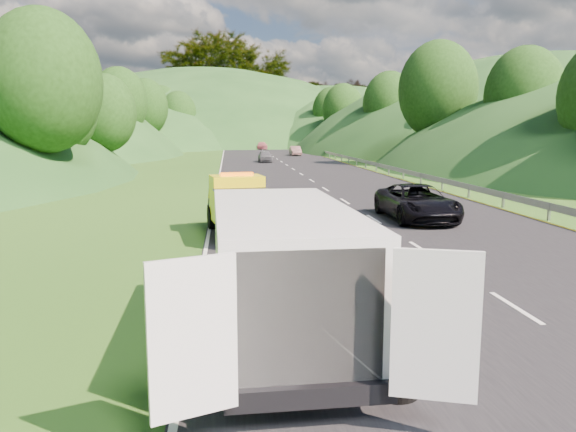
{
  "coord_description": "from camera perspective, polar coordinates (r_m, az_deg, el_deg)",
  "views": [
    {
      "loc": [
        -3.13,
        -13.11,
        3.85
      ],
      "look_at": [
        -1.41,
        3.12,
        1.3
      ],
      "focal_mm": 35.0,
      "sensor_mm": 36.0,
      "label": 1
    }
  ],
  "objects": [
    {
      "name": "dist_car_c",
      "position": [
        104.67,
        -2.68,
        6.77
      ],
      "size": [
        1.92,
        4.73,
        1.37
      ],
      "primitive_type": "imported",
      "color": "#A8545A",
      "rests_on": "ground"
    },
    {
      "name": "spare_tire",
      "position": [
        8.75,
        10.8,
        -17.42
      ],
      "size": [
        0.69,
        0.69,
        0.2
      ],
      "primitive_type": "cylinder",
      "color": "black",
      "rests_on": "ground"
    },
    {
      "name": "dist_car_b",
      "position": [
        80.63,
        0.75,
        6.15
      ],
      "size": [
        1.41,
        4.04,
        1.33
      ],
      "primitive_type": "imported",
      "color": "brown",
      "rests_on": "ground"
    },
    {
      "name": "dist_car_a",
      "position": [
        64.97,
        -2.33,
        5.48
      ],
      "size": [
        1.54,
        3.82,
        1.3
      ],
      "primitive_type": "imported",
      "color": "#4E4E53",
      "rests_on": "ground"
    },
    {
      "name": "white_van",
      "position": [
        10.05,
        -0.73,
        -5.08
      ],
      "size": [
        3.89,
        7.17,
        2.52
      ],
      "rotation": [
        0.0,
        0.0,
        0.03
      ],
      "color": "black",
      "rests_on": "ground"
    },
    {
      "name": "child",
      "position": [
        13.53,
        -5.44,
        -7.7
      ],
      "size": [
        0.46,
        0.38,
        0.89
      ],
      "primitive_type": "imported",
      "rotation": [
        0.0,
        0.0,
        -0.11
      ],
      "color": "tan",
      "rests_on": "ground"
    },
    {
      "name": "road_surface",
      "position": [
        53.6,
        0.54,
        4.78
      ],
      "size": [
        14.0,
        200.0,
        0.02
      ],
      "primitive_type": "cube",
      "color": "black",
      "rests_on": "ground"
    },
    {
      "name": "tow_truck",
      "position": [
        20.22,
        -4.74,
        1.01
      ],
      "size": [
        2.69,
        5.42,
        2.23
      ],
      "rotation": [
        0.0,
        0.0,
        0.16
      ],
      "color": "black",
      "rests_on": "ground"
    },
    {
      "name": "guardrail",
      "position": [
        67.08,
        5.54,
        5.56
      ],
      "size": [
        0.06,
        140.0,
        1.52
      ],
      "primitive_type": "cube",
      "color": "gray",
      "rests_on": "ground"
    },
    {
      "name": "worker",
      "position": [
        9.5,
        8.08,
        -15.14
      ],
      "size": [
        1.28,
        0.8,
        1.91
      ],
      "primitive_type": "imported",
      "rotation": [
        0.0,
        0.0,
        0.08
      ],
      "color": "black",
      "rests_on": "ground"
    },
    {
      "name": "tree_line_right",
      "position": [
        77.73,
        13.68,
        5.8
      ],
      "size": [
        14.0,
        140.0,
        14.0
      ],
      "primitive_type": null,
      "color": "#255117",
      "rests_on": "ground"
    },
    {
      "name": "tree_line_left",
      "position": [
        74.91,
        -18.36,
        5.49
      ],
      "size": [
        14.0,
        140.0,
        14.0
      ],
      "primitive_type": null,
      "color": "#255117",
      "rests_on": "ground"
    },
    {
      "name": "suitcase",
      "position": [
        14.19,
        -8.94,
        -5.85
      ],
      "size": [
        0.38,
        0.3,
        0.54
      ],
      "primitive_type": "cube",
      "rotation": [
        0.0,
        0.0,
        0.4
      ],
      "color": "#66644C",
      "rests_on": "ground"
    },
    {
      "name": "ground",
      "position": [
        14.02,
        7.15,
        -7.14
      ],
      "size": [
        320.0,
        320.0,
        0.0
      ],
      "primitive_type": "plane",
      "color": "#38661E",
      "rests_on": "ground"
    },
    {
      "name": "woman",
      "position": [
        15.0,
        -6.45,
        -6.06
      ],
      "size": [
        0.42,
        0.57,
        1.55
      ],
      "primitive_type": "imported",
      "rotation": [
        0.0,
        0.0,
        1.56
      ],
      "color": "white",
      "rests_on": "ground"
    },
    {
      "name": "hills_backdrop",
      "position": [
        148.17,
        -2.34,
        7.39
      ],
      "size": [
        201.0,
        288.6,
        44.0
      ],
      "primitive_type": null,
      "color": "#2D5B23",
      "rests_on": "ground"
    },
    {
      "name": "passing_suv",
      "position": [
        24.44,
        12.89,
        -0.41
      ],
      "size": [
        2.51,
        5.39,
        1.49
      ],
      "primitive_type": "imported",
      "rotation": [
        0.0,
        0.0,
        0.01
      ],
      "color": "black",
      "rests_on": "ground"
    }
  ]
}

